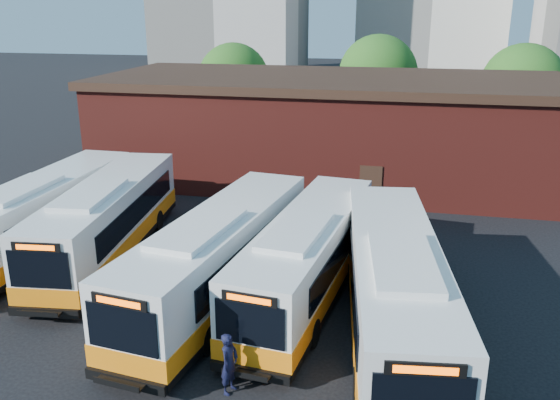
% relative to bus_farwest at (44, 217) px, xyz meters
% --- Properties ---
extents(ground, '(220.00, 220.00, 0.00)m').
position_rel_bus_farwest_xyz_m(ground, '(10.86, -5.10, -1.54)').
color(ground, black).
extents(bus_farwest, '(2.74, 12.51, 3.40)m').
position_rel_bus_farwest_xyz_m(bus_farwest, '(0.00, 0.00, 0.00)').
color(bus_farwest, white).
rests_on(bus_farwest, ground).
extents(bus_west, '(3.91, 12.66, 3.40)m').
position_rel_bus_farwest_xyz_m(bus_west, '(3.10, 0.00, 0.00)').
color(bus_west, white).
rests_on(bus_west, ground).
extents(bus_midwest, '(4.25, 12.98, 3.48)m').
position_rel_bus_farwest_xyz_m(bus_midwest, '(9.14, -2.93, 0.04)').
color(bus_midwest, white).
rests_on(bus_midwest, ground).
extents(bus_mideast, '(3.84, 12.30, 3.31)m').
position_rel_bus_farwest_xyz_m(bus_mideast, '(12.31, -2.04, -0.04)').
color(bus_mideast, white).
rests_on(bus_mideast, ground).
extents(bus_east, '(4.30, 13.29, 3.57)m').
position_rel_bus_farwest_xyz_m(bus_east, '(15.56, -4.32, 0.08)').
color(bus_east, white).
rests_on(bus_east, ground).
extents(transit_worker, '(0.59, 0.76, 1.85)m').
position_rel_bus_farwest_xyz_m(transit_worker, '(11.15, -8.25, -0.62)').
color(transit_worker, black).
rests_on(transit_worker, ground).
extents(depot_building, '(28.60, 12.60, 6.40)m').
position_rel_bus_farwest_xyz_m(depot_building, '(10.86, 14.90, 1.72)').
color(depot_building, maroon).
rests_on(depot_building, ground).
extents(tree_west, '(6.00, 6.00, 7.65)m').
position_rel_bus_farwest_xyz_m(tree_west, '(0.86, 26.90, 3.10)').
color(tree_west, '#382314').
rests_on(tree_west, ground).
extents(tree_mid, '(6.56, 6.56, 8.36)m').
position_rel_bus_farwest_xyz_m(tree_mid, '(12.86, 28.90, 3.54)').
color(tree_mid, '#382314').
rests_on(tree_mid, ground).
extents(tree_east, '(6.24, 6.24, 7.96)m').
position_rel_bus_farwest_xyz_m(tree_east, '(23.86, 25.90, 3.29)').
color(tree_east, '#382314').
rests_on(tree_east, ground).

